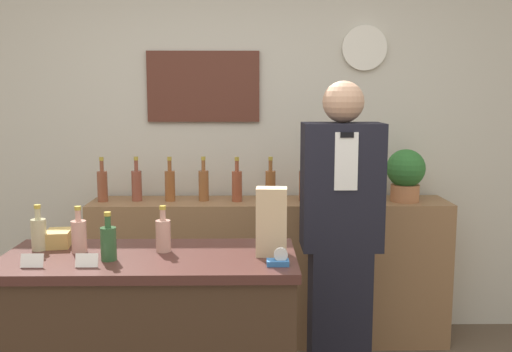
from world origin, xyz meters
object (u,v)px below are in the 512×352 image
object	(u,v)px
paper_bag	(271,222)
potted_plant	(406,173)
tape_dispenser	(279,260)
shopkeeper	(340,237)

from	to	relation	value
paper_bag	potted_plant	bearing A→B (deg)	53.82
tape_dispenser	shopkeeper	bearing A→B (deg)	65.29
shopkeeper	tape_dispenser	bearing A→B (deg)	-114.71
potted_plant	shopkeeper	bearing A→B (deg)	-132.24
paper_bag	tape_dispenser	bearing A→B (deg)	-80.58
shopkeeper	paper_bag	xyz separation A→B (m)	(-0.41, -0.70, 0.25)
potted_plant	tape_dispenser	distance (m)	1.67
shopkeeper	tape_dispenser	xyz separation A→B (m)	(-0.39, -0.85, 0.13)
potted_plant	paper_bag	distance (m)	1.56
shopkeeper	paper_bag	bearing A→B (deg)	-120.56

